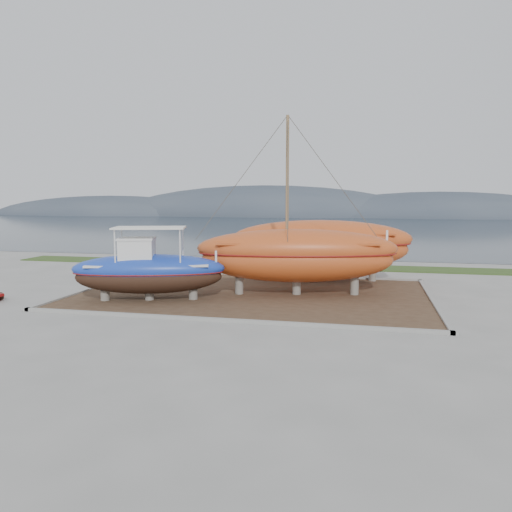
% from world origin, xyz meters
% --- Properties ---
extents(ground, '(140.00, 140.00, 0.00)m').
position_xyz_m(ground, '(0.00, 0.00, 0.00)').
color(ground, gray).
rests_on(ground, ground).
extents(dirt_patch, '(18.00, 12.00, 0.06)m').
position_xyz_m(dirt_patch, '(0.00, 4.00, 0.03)').
color(dirt_patch, '#422D1E').
rests_on(dirt_patch, ground).
extents(curb_frame, '(18.60, 12.60, 0.15)m').
position_xyz_m(curb_frame, '(0.00, 4.00, 0.07)').
color(curb_frame, gray).
rests_on(curb_frame, ground).
extents(grass_strip, '(44.00, 3.00, 0.08)m').
position_xyz_m(grass_strip, '(0.00, 15.50, 0.04)').
color(grass_strip, '#284219').
rests_on(grass_strip, ground).
extents(sea, '(260.00, 100.00, 0.04)m').
position_xyz_m(sea, '(0.00, 70.00, 0.00)').
color(sea, '#17232E').
rests_on(sea, ground).
extents(mountain_ridge, '(200.00, 36.00, 20.00)m').
position_xyz_m(mountain_ridge, '(0.00, 125.00, 0.00)').
color(mountain_ridge, '#333D49').
rests_on(mountain_ridge, ground).
extents(blue_caique, '(7.89, 4.39, 3.63)m').
position_xyz_m(blue_caique, '(-4.66, 1.21, 1.87)').
color(blue_caique, '#1C3EB1').
rests_on(blue_caique, dirt_patch).
extents(white_dinghy, '(4.17, 2.48, 1.18)m').
position_xyz_m(white_dinghy, '(-6.22, 6.43, 0.65)').
color(white_dinghy, white).
rests_on(white_dinghy, dirt_patch).
extents(orange_sailboat, '(10.91, 5.02, 9.24)m').
position_xyz_m(orange_sailboat, '(2.31, 4.26, 4.68)').
color(orange_sailboat, '#B5481B').
rests_on(orange_sailboat, dirt_patch).
extents(orange_bare_hull, '(11.25, 4.29, 3.61)m').
position_xyz_m(orange_bare_hull, '(3.09, 9.25, 1.86)').
color(orange_bare_hull, '#B5481B').
rests_on(orange_bare_hull, dirt_patch).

